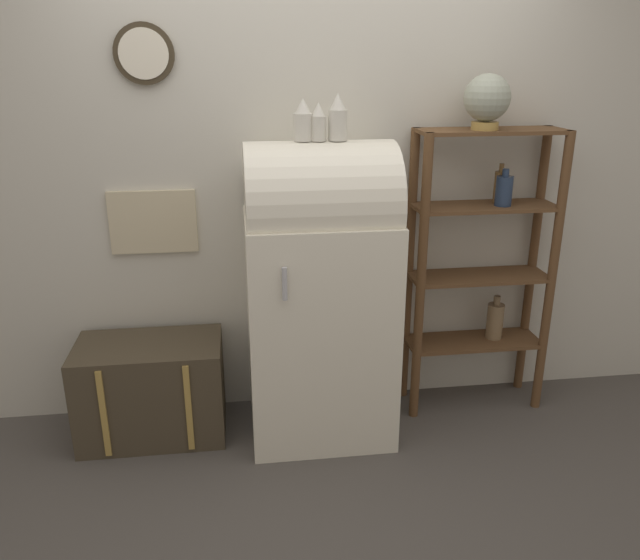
% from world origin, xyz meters
% --- Properties ---
extents(ground_plane, '(12.00, 12.00, 0.00)m').
position_xyz_m(ground_plane, '(0.00, 0.00, 0.00)').
color(ground_plane, '#4C4742').
extents(wall_back, '(7.00, 0.09, 2.70)m').
position_xyz_m(wall_back, '(-0.01, 0.57, 1.35)').
color(wall_back, beige).
rests_on(wall_back, ground_plane).
extents(refrigerator, '(0.73, 0.65, 1.54)m').
position_xyz_m(refrigerator, '(-0.00, 0.24, 0.80)').
color(refrigerator, silver).
rests_on(refrigerator, ground_plane).
extents(suitcase_trunk, '(0.74, 0.45, 0.52)m').
position_xyz_m(suitcase_trunk, '(-0.88, 0.29, 0.26)').
color(suitcase_trunk, '#423828').
rests_on(suitcase_trunk, ground_plane).
extents(shelf_unit, '(0.78, 0.28, 1.57)m').
position_xyz_m(shelf_unit, '(0.91, 0.39, 0.88)').
color(shelf_unit, brown).
rests_on(shelf_unit, ground_plane).
extents(globe, '(0.23, 0.23, 0.27)m').
position_xyz_m(globe, '(0.85, 0.36, 1.71)').
color(globe, '#AD8942').
rests_on(globe, shelf_unit).
extents(vase_left, '(0.09, 0.09, 0.19)m').
position_xyz_m(vase_left, '(-0.08, 0.24, 1.63)').
color(vase_left, beige).
rests_on(vase_left, refrigerator).
extents(vase_center, '(0.07, 0.07, 0.17)m').
position_xyz_m(vase_center, '(-0.01, 0.23, 1.62)').
color(vase_center, beige).
rests_on(vase_center, refrigerator).
extents(vase_right, '(0.09, 0.09, 0.21)m').
position_xyz_m(vase_right, '(0.08, 0.23, 1.64)').
color(vase_right, beige).
rests_on(vase_right, refrigerator).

